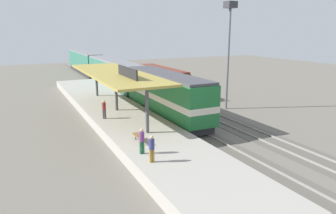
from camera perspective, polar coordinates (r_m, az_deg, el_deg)
The scene contains 14 objects.
ground_plane at distance 34.86m, azimuth 1.25°, elevation -0.81°, with size 120.00×120.00×0.00m, color #666056.
track_near at distance 34.00m, azimuth -1.74°, elevation -1.13°, with size 3.20×110.00×0.16m.
track_far at distance 36.09m, azimuth 4.92°, elevation -0.30°, with size 3.20×110.00×0.16m.
platform at distance 32.33m, azimuth -9.18°, elevation -1.33°, with size 6.00×44.00×0.90m, color #9E998E.
station_canopy at distance 31.44m, azimuth -9.41°, elevation 5.84°, with size 5.20×18.00×4.70m.
platform_bench at distance 22.78m, azimuth -5.30°, elevation -5.32°, with size 0.44×1.70×0.50m.
locomotive at distance 31.76m, azimuth -0.32°, elevation 2.22°, with size 2.93×14.43×4.44m.
passenger_carriage_front at distance 48.39m, azimuth -9.73°, elevation 5.90°, with size 2.90×20.00×4.24m.
passenger_carriage_rear at distance 68.46m, azimuth -14.81°, elevation 7.91°, with size 2.90×20.00×4.24m.
freight_car at distance 43.85m, azimuth -1.39°, elevation 4.84°, with size 2.80×12.00×3.54m.
light_mast at distance 35.61m, azimuth 10.98°, elevation 12.93°, with size 1.10×1.10×11.70m.
person_waiting at distance 20.58m, azimuth -4.75°, elevation -5.91°, with size 0.34×0.34×1.71m.
person_walking at distance 19.27m, azimuth -2.96°, elevation -7.28°, with size 0.34×0.34×1.71m.
person_boarding at distance 29.13m, azimuth -11.47°, elevation -0.25°, with size 0.34×0.34×1.71m.
Camera 1 is at (-13.60, -29.92, 8.77)m, focal length 33.77 mm.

